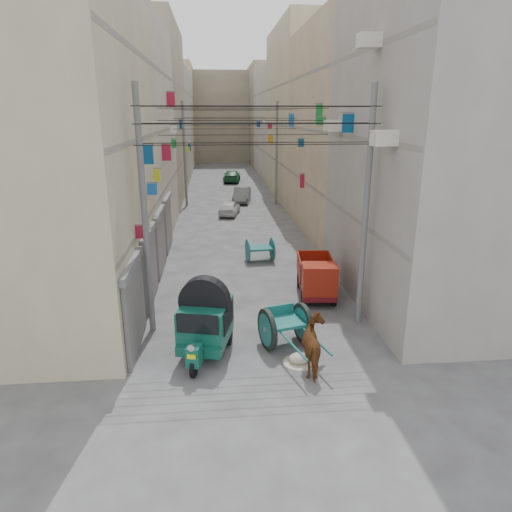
{
  "coord_description": "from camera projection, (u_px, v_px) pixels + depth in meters",
  "views": [
    {
      "loc": [
        -1.38,
        -8.43,
        7.1
      ],
      "look_at": [
        -0.0,
        6.5,
        2.39
      ],
      "focal_mm": 32.0,
      "sensor_mm": 36.0,
      "label": 1
    }
  ],
  "objects": [
    {
      "name": "auto_rickshaw",
      "position": [
        205.0,
        320.0,
        13.82
      ],
      "size": [
        1.95,
        2.78,
        1.89
      ],
      "rotation": [
        0.0,
        0.0,
        -0.24
      ],
      "color": "black",
      "rests_on": "ground"
    },
    {
      "name": "shutters_left",
      "position": [
        156.0,
        252.0,
        19.33
      ],
      "size": [
        0.18,
        14.4,
        2.88
      ],
      "color": "#4E4E53",
      "rests_on": "ground"
    },
    {
      "name": "horse",
      "position": [
        316.0,
        346.0,
        13.01
      ],
      "size": [
        0.86,
        1.79,
        1.49
      ],
      "primitive_type": "imported",
      "rotation": [
        0.0,
        0.0,
        3.11
      ],
      "color": "#5B2715",
      "rests_on": "ground"
    },
    {
      "name": "building_row_right",
      "position": [
        316.0,
        121.0,
        41.45
      ],
      "size": [
        8.0,
        62.0,
        14.0
      ],
      "color": "#9C9792",
      "rests_on": "ground"
    },
    {
      "name": "ac_units",
      "position": [
        359.0,
        103.0,
        15.64
      ],
      "size": [
        0.7,
        6.55,
        3.35
      ],
      "color": "beige",
      "rests_on": "ground"
    },
    {
      "name": "second_cart",
      "position": [
        260.0,
        249.0,
        22.76
      ],
      "size": [
        1.44,
        1.31,
        1.17
      ],
      "rotation": [
        0.0,
        0.0,
        0.11
      ],
      "color": "#155E5B",
      "rests_on": "ground"
    },
    {
      "name": "distant_car_green",
      "position": [
        232.0,
        176.0,
        49.21
      ],
      "size": [
        2.14,
        4.39,
        1.23
      ],
      "primitive_type": "imported",
      "rotation": [
        0.0,
        0.0,
        3.04
      ],
      "color": "#205F37",
      "rests_on": "ground"
    },
    {
      "name": "tonga_cart",
      "position": [
        285.0,
        326.0,
        14.38
      ],
      "size": [
        1.85,
        3.12,
        1.33
      ],
      "rotation": [
        0.0,
        0.0,
        0.27
      ],
      "color": "black",
      "rests_on": "ground"
    },
    {
      "name": "utility_poles",
      "position": [
        239.0,
        172.0,
        25.21
      ],
      "size": [
        7.4,
        22.2,
        8.0
      ],
      "color": "slate",
      "rests_on": "ground"
    },
    {
      "name": "distant_car_white",
      "position": [
        229.0,
        208.0,
        33.16
      ],
      "size": [
        1.84,
        3.3,
        1.06
      ],
      "primitive_type": "imported",
      "rotation": [
        0.0,
        0.0,
        2.95
      ],
      "color": "silver",
      "rests_on": "ground"
    },
    {
      "name": "mini_truck",
      "position": [
        317.0,
        280.0,
        17.95
      ],
      "size": [
        1.64,
        3.11,
        1.68
      ],
      "rotation": [
        0.0,
        0.0,
        -0.11
      ],
      "color": "black",
      "rests_on": "ground"
    },
    {
      "name": "end_cap_building",
      "position": [
        221.0,
        117.0,
        71.02
      ],
      "size": [
        22.0,
        10.0,
        13.0
      ],
      "primitive_type": "cube",
      "color": "gray",
      "rests_on": "ground"
    },
    {
      "name": "feed_sack",
      "position": [
        299.0,
        358.0,
        13.53
      ],
      "size": [
        0.6,
        0.48,
        0.3
      ],
      "primitive_type": "ellipsoid",
      "color": "beige",
      "rests_on": "ground"
    },
    {
      "name": "ground",
      "position": [
        283.0,
        443.0,
        10.26
      ],
      "size": [
        140.0,
        140.0,
        0.0
      ],
      "primitive_type": "plane",
      "color": "#424144",
      "rests_on": "ground"
    },
    {
      "name": "distant_car_grey",
      "position": [
        242.0,
        195.0,
        37.93
      ],
      "size": [
        1.81,
        3.83,
        1.21
      ],
      "primitive_type": "imported",
      "rotation": [
        0.0,
        0.0,
        -0.15
      ],
      "color": "#555A58",
      "rests_on": "ground"
    },
    {
      "name": "building_row_left",
      "position": [
        137.0,
        121.0,
        40.05
      ],
      "size": [
        8.0,
        62.0,
        14.0
      ],
      "color": "#BCB18E",
      "rests_on": "ground"
    },
    {
      "name": "signboards",
      "position": [
        235.0,
        172.0,
        29.81
      ],
      "size": [
        8.22,
        40.52,
        5.67
      ],
      "color": "#A31531",
      "rests_on": "ground"
    },
    {
      "name": "overhead_cables",
      "position": [
        241.0,
        120.0,
        21.92
      ],
      "size": [
        7.4,
        22.52,
        1.12
      ],
      "color": "black",
      "rests_on": "ground"
    }
  ]
}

